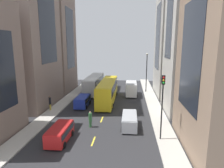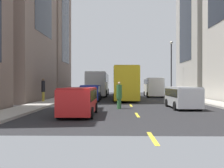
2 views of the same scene
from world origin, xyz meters
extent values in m
plane|color=#28282B|center=(0.00, 0.00, 0.00)|extent=(41.29, 41.29, 0.00)
cube|color=#B2ADA3|center=(-7.55, 0.00, 0.07)|extent=(2.19, 44.00, 0.15)
cube|color=#B2ADA3|center=(7.55, 0.00, 0.07)|extent=(2.19, 44.00, 0.15)
cube|color=yellow|center=(0.00, -21.00, 0.01)|extent=(0.16, 2.00, 0.01)
cube|color=yellow|center=(0.00, -15.00, 0.01)|extent=(0.16, 2.00, 0.01)
cube|color=yellow|center=(0.00, -9.00, 0.01)|extent=(0.16, 2.00, 0.01)
cube|color=yellow|center=(0.00, -3.00, 0.01)|extent=(0.16, 2.00, 0.01)
cube|color=yellow|center=(0.00, 3.00, 0.01)|extent=(0.16, 2.00, 0.01)
cube|color=yellow|center=(0.00, 9.00, 0.01)|extent=(0.16, 2.00, 0.01)
cube|color=yellow|center=(0.00, 15.00, 0.01)|extent=(0.16, 2.00, 0.01)
cube|color=yellow|center=(0.00, 21.00, 0.01)|extent=(0.16, 2.00, 0.01)
cube|color=#7A665B|center=(-12.75, 7.08, 10.98)|extent=(7.82, 9.09, 21.96)
cube|color=#1E232D|center=(-12.75, 7.08, 10.98)|extent=(7.90, 5.00, 12.08)
cube|color=#B7B2A8|center=(13.50, 6.39, 11.21)|extent=(9.32, 10.65, 22.41)
cube|color=#1E232D|center=(13.50, 6.39, 11.21)|extent=(9.41, 5.86, 12.33)
cube|color=silver|center=(-3.84, 6.18, 1.77)|extent=(2.55, 11.48, 3.00)
cube|color=black|center=(-3.84, 6.18, 2.62)|extent=(2.60, 10.56, 1.20)
cube|color=beige|center=(-3.84, 6.18, 3.31)|extent=(2.45, 11.02, 0.08)
cylinder|color=black|center=(-5.01, 9.74, 0.50)|extent=(0.46, 1.00, 1.00)
cylinder|color=black|center=(-2.67, 9.74, 0.50)|extent=(0.46, 1.00, 1.00)
cylinder|color=black|center=(-5.01, 2.63, 0.50)|extent=(0.46, 1.00, 1.00)
cylinder|color=black|center=(-2.67, 2.63, 0.50)|extent=(0.46, 1.00, 1.00)
cube|color=yellow|center=(-0.23, -0.24, 1.86)|extent=(2.45, 12.93, 3.30)
cube|color=black|center=(-0.23, -0.24, 2.72)|extent=(2.50, 11.90, 1.48)
cube|color=gold|center=(-0.23, -0.24, 3.55)|extent=(2.35, 12.42, 0.08)
cylinder|color=black|center=(-1.35, 3.77, 0.38)|extent=(0.44, 0.76, 0.76)
cylinder|color=black|center=(0.90, 3.77, 0.38)|extent=(0.44, 0.76, 0.76)
cylinder|color=black|center=(-1.35, -4.25, 0.38)|extent=(0.44, 0.76, 0.76)
cylinder|color=black|center=(0.90, -4.25, 0.38)|extent=(0.44, 0.76, 0.76)
cube|color=white|center=(3.88, 4.18, 1.35)|extent=(2.05, 5.11, 2.30)
cube|color=black|center=(3.88, 4.18, 2.10)|extent=(2.09, 4.71, 0.69)
cube|color=silver|center=(3.88, 4.18, 2.54)|extent=(1.97, 4.91, 0.08)
cylinder|color=black|center=(2.94, 5.77, 0.36)|extent=(0.37, 0.72, 0.72)
cylinder|color=black|center=(4.83, 5.77, 0.36)|extent=(0.37, 0.72, 0.72)
cylinder|color=black|center=(2.94, 2.60, 0.36)|extent=(0.37, 0.72, 0.72)
cylinder|color=black|center=(4.83, 2.60, 0.36)|extent=(0.37, 0.72, 0.72)
cube|color=#B7BABF|center=(3.65, -11.20, 0.84)|extent=(1.72, 4.33, 1.34)
cube|color=black|center=(3.65, -11.20, 1.18)|extent=(1.75, 3.98, 0.56)
cube|color=#9C9EA2|center=(3.65, -11.20, 1.55)|extent=(1.65, 4.16, 0.08)
cylinder|color=black|center=(2.86, -9.85, 0.31)|extent=(0.31, 0.62, 0.62)
cylinder|color=black|center=(4.44, -9.85, 0.31)|extent=(0.31, 0.62, 0.62)
cylinder|color=black|center=(2.86, -12.54, 0.31)|extent=(0.31, 0.62, 0.62)
cylinder|color=black|center=(4.44, -12.54, 0.31)|extent=(0.31, 0.62, 0.62)
cube|color=red|center=(-3.37, -15.30, 0.85)|extent=(1.74, 4.13, 1.35)
cube|color=black|center=(-3.37, -15.30, 1.19)|extent=(1.78, 3.80, 0.57)
cube|color=#A91A1A|center=(-3.37, -15.30, 1.57)|extent=(1.67, 3.97, 0.08)
cylinder|color=black|center=(-4.17, -14.02, 0.31)|extent=(0.31, 0.62, 0.62)
cylinder|color=black|center=(-2.57, -14.02, 0.31)|extent=(0.31, 0.62, 0.62)
cylinder|color=black|center=(-4.17, -16.58, 0.31)|extent=(0.31, 0.62, 0.62)
cylinder|color=black|center=(-2.57, -16.58, 0.31)|extent=(0.31, 0.62, 0.62)
cube|color=#2338AD|center=(-3.88, -3.78, 0.88)|extent=(1.80, 4.18, 1.42)
cube|color=black|center=(-3.88, -3.78, 1.24)|extent=(1.84, 3.85, 0.59)
cube|color=navy|center=(-3.88, -3.78, 1.63)|extent=(1.73, 4.02, 0.08)
cylinder|color=black|center=(-4.71, -2.48, 0.31)|extent=(0.32, 0.62, 0.62)
cylinder|color=black|center=(-3.05, -2.48, 0.31)|extent=(0.32, 0.62, 0.62)
cylinder|color=black|center=(-4.71, -5.07, 0.31)|extent=(0.32, 0.62, 0.62)
cylinder|color=black|center=(-3.05, -5.07, 0.31)|extent=(0.32, 0.62, 0.62)
cylinder|color=gold|center=(-8.13, -6.36, 0.60)|extent=(0.25, 0.25, 0.89)
cylinder|color=black|center=(-8.13, -6.36, 1.57)|extent=(0.34, 0.34, 1.06)
sphere|color=#8C6647|center=(-8.13, -6.36, 2.21)|extent=(0.22, 0.22, 0.22)
cylinder|color=#336B38|center=(-1.01, -11.56, 0.37)|extent=(0.30, 0.30, 0.75)
cylinder|color=#336B38|center=(-1.01, -11.56, 1.25)|extent=(0.40, 0.40, 1.01)
sphere|color=tan|center=(-1.01, -11.56, 1.86)|extent=(0.20, 0.20, 0.20)
cylinder|color=black|center=(6.95, 6.95, 3.94)|extent=(0.18, 0.18, 7.58)
sphere|color=silver|center=(6.95, 6.95, 7.91)|extent=(0.44, 0.44, 0.44)
camera|label=1|loc=(3.64, -33.12, 9.61)|focal=31.22mm
camera|label=2|loc=(-1.22, -29.12, 1.85)|focal=38.82mm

